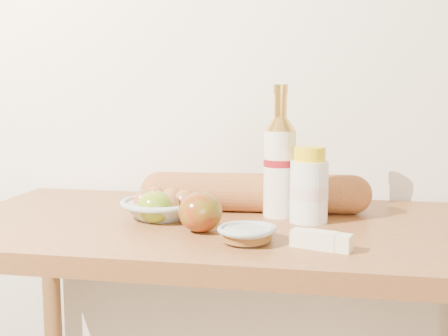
# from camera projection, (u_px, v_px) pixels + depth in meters

# --- Properties ---
(back_wall) EXTENTS (3.50, 0.02, 2.60)m
(back_wall) POSITION_uv_depth(u_px,v_px,m) (249.00, 44.00, 1.47)
(back_wall) COLOR beige
(back_wall) RESTS_ON ground
(table) EXTENTS (1.20, 0.60, 0.90)m
(table) POSITION_uv_depth(u_px,v_px,m) (227.00, 277.00, 1.22)
(table) COLOR #935C2F
(table) RESTS_ON ground
(bourbon_bottle) EXTENTS (0.09, 0.09, 0.29)m
(bourbon_bottle) POSITION_uv_depth(u_px,v_px,m) (280.00, 164.00, 1.24)
(bourbon_bottle) COLOR beige
(bourbon_bottle) RESTS_ON table
(cream_bottle) EXTENTS (0.10, 0.10, 0.16)m
(cream_bottle) POSITION_uv_depth(u_px,v_px,m) (309.00, 187.00, 1.19)
(cream_bottle) COLOR silver
(cream_bottle) RESTS_ON table
(egg_bowl) EXTENTS (0.24, 0.24, 0.06)m
(egg_bowl) POSITION_uv_depth(u_px,v_px,m) (162.00, 206.00, 1.24)
(egg_bowl) COLOR #9AA8A3
(egg_bowl) RESTS_ON table
(baguette) EXTENTS (0.54, 0.13, 0.09)m
(baguette) POSITION_uv_depth(u_px,v_px,m) (254.00, 193.00, 1.30)
(baguette) COLOR #AC6834
(baguette) RESTS_ON table
(apple_yellowgreen) EXTENTS (0.10, 0.10, 0.07)m
(apple_yellowgreen) POSITION_uv_depth(u_px,v_px,m) (155.00, 207.00, 1.19)
(apple_yellowgreen) COLOR olive
(apple_yellowgreen) RESTS_ON table
(apple_redgreen_right) EXTENTS (0.12, 0.12, 0.08)m
(apple_redgreen_right) POSITION_uv_depth(u_px,v_px,m) (200.00, 212.00, 1.11)
(apple_redgreen_right) COLOR maroon
(apple_redgreen_right) RESTS_ON table
(sugar_bowl) EXTENTS (0.13, 0.13, 0.03)m
(sugar_bowl) POSITION_uv_depth(u_px,v_px,m) (246.00, 234.00, 1.03)
(sugar_bowl) COLOR #929F9A
(sugar_bowl) RESTS_ON table
(syrup_bowl) EXTENTS (0.13, 0.13, 0.03)m
(syrup_bowl) POSITION_uv_depth(u_px,v_px,m) (252.00, 233.00, 1.05)
(syrup_bowl) COLOR #8D9995
(syrup_bowl) RESTS_ON table
(butter_stick) EXTENTS (0.11, 0.06, 0.03)m
(butter_stick) POSITION_uv_depth(u_px,v_px,m) (321.00, 240.00, 1.00)
(butter_stick) COLOR beige
(butter_stick) RESTS_ON table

